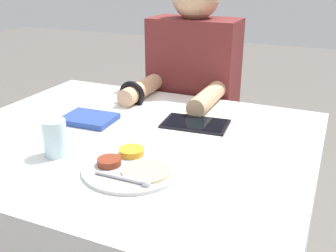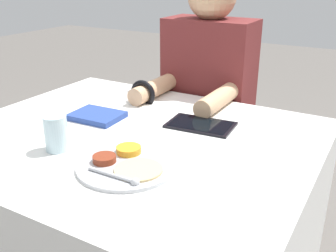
# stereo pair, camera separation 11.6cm
# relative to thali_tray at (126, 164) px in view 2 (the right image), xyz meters

# --- Properties ---
(dining_table) EXTENTS (1.14, 0.96, 0.76)m
(dining_table) POSITION_rel_thali_tray_xyz_m (-0.12, 0.19, -0.39)
(dining_table) COLOR silver
(dining_table) RESTS_ON ground_plane
(thali_tray) EXTENTS (0.27, 0.27, 0.03)m
(thali_tray) POSITION_rel_thali_tray_xyz_m (0.00, 0.00, 0.00)
(thali_tray) COLOR #B7BABF
(thali_tray) RESTS_ON dining_table
(red_notebook) EXTENTS (0.18, 0.14, 0.02)m
(red_notebook) POSITION_rel_thali_tray_xyz_m (-0.30, 0.25, 0.00)
(red_notebook) COLOR silver
(red_notebook) RESTS_ON dining_table
(tablet_device) EXTENTS (0.23, 0.15, 0.01)m
(tablet_device) POSITION_rel_thali_tray_xyz_m (0.05, 0.37, -0.00)
(tablet_device) COLOR black
(tablet_device) RESTS_ON dining_table
(person_diner) EXTENTS (0.39, 0.48, 1.25)m
(person_diner) POSITION_rel_thali_tray_xyz_m (-0.12, 0.78, -0.17)
(person_diner) COLOR black
(person_diner) RESTS_ON ground_plane
(drinking_glass) EXTENTS (0.07, 0.07, 0.11)m
(drinking_glass) POSITION_rel_thali_tray_xyz_m (-0.24, -0.01, 0.04)
(drinking_glass) COLOR silver
(drinking_glass) RESTS_ON dining_table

